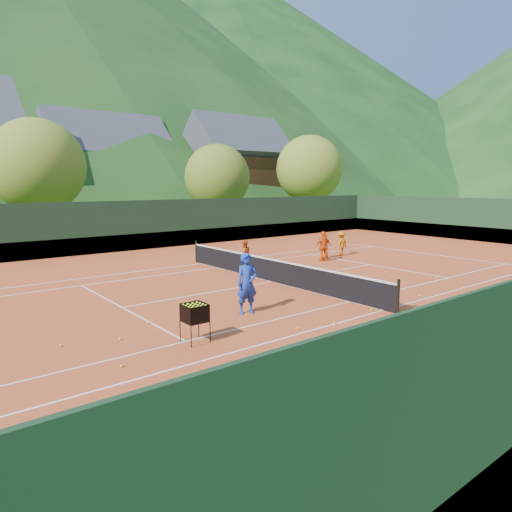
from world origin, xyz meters
TOP-DOWN VIEW (x-y plane):
  - ground at (0.00, 0.00)m, footprint 400.00×400.00m
  - clay_court at (0.00, 0.00)m, footprint 40.00×24.00m
  - mountain_far_right at (90.00, 150.00)m, footprint 260.00×260.00m
  - coach at (-3.61, -3.05)m, footprint 0.77×0.59m
  - student_a at (0.80, 2.94)m, footprint 0.75×0.63m
  - student_b at (5.32, 2.16)m, footprint 0.98×0.57m
  - student_c at (5.90, 2.69)m, footprint 0.74×0.54m
  - student_d at (7.46, 2.84)m, footprint 0.91×0.54m
  - tennis_ball_0 at (-6.49, -2.12)m, footprint 0.07×0.07m
  - tennis_ball_1 at (4.44, -3.10)m, footprint 0.07×0.07m
  - tennis_ball_3 at (3.07, -2.68)m, footprint 0.07×0.07m
  - tennis_ball_4 at (-9.02, -2.53)m, footprint 0.07×0.07m
  - tennis_ball_5 at (-7.67, -2.97)m, footprint 0.07×0.07m
  - tennis_ball_6 at (2.46, -5.21)m, footprint 0.07×0.07m
  - tennis_ball_7 at (5.55, -7.04)m, footprint 0.07×0.07m
  - tennis_ball_8 at (-3.48, -5.20)m, footprint 0.07×0.07m
  - tennis_ball_9 at (5.82, -3.92)m, footprint 0.07×0.07m
  - tennis_ball_11 at (2.08, -4.17)m, footprint 0.07×0.07m
  - tennis_ball_12 at (-0.37, -5.28)m, footprint 0.07×0.07m
  - tennis_ball_13 at (2.76, -1.80)m, footprint 0.07×0.07m
  - tennis_ball_14 at (3.13, -7.35)m, footprint 0.07×0.07m
  - tennis_ball_16 at (2.29, -0.98)m, footprint 0.07×0.07m
  - tennis_ball_17 at (-4.27, -8.38)m, footprint 0.07×0.07m
  - tennis_ball_18 at (-2.31, -5.49)m, footprint 0.07×0.07m
  - tennis_ball_19 at (-6.60, -8.08)m, footprint 0.07×0.07m
  - tennis_ball_20 at (3.63, -6.55)m, footprint 0.07×0.07m
  - tennis_ball_21 at (-8.33, -4.70)m, footprint 0.07×0.07m
  - tennis_ball_22 at (-8.08, -7.66)m, footprint 0.07×0.07m
  - tennis_ball_23 at (4.61, -2.55)m, footprint 0.07×0.07m
  - tennis_ball_24 at (5.86, -4.38)m, footprint 0.07×0.07m
  - tennis_ball_25 at (2.57, -1.19)m, footprint 0.07×0.07m
  - tennis_ball_26 at (0.19, -7.10)m, footprint 0.07×0.07m
  - tennis_ball_27 at (0.94, -4.48)m, footprint 0.07×0.07m
  - court_lines at (0.00, 0.00)m, footprint 23.83×11.03m
  - tennis_net at (0.00, 0.00)m, footprint 0.10×12.07m
  - perimeter_fence at (0.00, 0.00)m, footprint 40.40×24.24m
  - ball_hopper at (-6.23, -4.30)m, footprint 0.57×0.57m
  - chalet_mid at (6.00, 34.00)m, footprint 12.65×8.82m
  - chalet_right at (20.00, 30.00)m, footprint 11.50×8.82m
  - tree_b at (-4.00, 20.00)m, footprint 6.40×6.40m
  - tree_c at (10.00, 19.00)m, footprint 5.60×5.60m
  - tree_d at (22.00, 20.00)m, footprint 6.80×6.80m

SIDE VIEW (x-z plane):
  - ground at x=0.00m, z-range 0.00..0.00m
  - clay_court at x=0.00m, z-range 0.00..0.02m
  - court_lines at x=0.00m, z-range 0.02..0.03m
  - tennis_ball_0 at x=-6.49m, z-range 0.02..0.09m
  - tennis_ball_1 at x=4.44m, z-range 0.02..0.09m
  - tennis_ball_3 at x=3.07m, z-range 0.02..0.09m
  - tennis_ball_4 at x=-9.02m, z-range 0.02..0.09m
  - tennis_ball_5 at x=-7.67m, z-range 0.02..0.09m
  - tennis_ball_6 at x=2.46m, z-range 0.02..0.09m
  - tennis_ball_7 at x=5.55m, z-range 0.02..0.09m
  - tennis_ball_8 at x=-3.48m, z-range 0.02..0.09m
  - tennis_ball_9 at x=5.82m, z-range 0.02..0.09m
  - tennis_ball_11 at x=2.08m, z-range 0.02..0.09m
  - tennis_ball_12 at x=-0.37m, z-range 0.02..0.09m
  - tennis_ball_13 at x=2.76m, z-range 0.02..0.09m
  - tennis_ball_14 at x=3.13m, z-range 0.02..0.09m
  - tennis_ball_16 at x=2.29m, z-range 0.02..0.09m
  - tennis_ball_17 at x=-4.27m, z-range 0.02..0.09m
  - tennis_ball_18 at x=-2.31m, z-range 0.02..0.09m
  - tennis_ball_19 at x=-6.60m, z-range 0.02..0.09m
  - tennis_ball_20 at x=3.63m, z-range 0.02..0.09m
  - tennis_ball_21 at x=-8.33m, z-range 0.02..0.09m
  - tennis_ball_22 at x=-8.08m, z-range 0.02..0.09m
  - tennis_ball_23 at x=4.61m, z-range 0.02..0.09m
  - tennis_ball_24 at x=5.86m, z-range 0.02..0.09m
  - tennis_ball_25 at x=2.57m, z-range 0.02..0.09m
  - tennis_ball_26 at x=0.19m, z-range 0.02..0.09m
  - tennis_ball_27 at x=0.94m, z-range 0.02..0.09m
  - tennis_net at x=0.00m, z-range -0.03..1.07m
  - student_d at x=7.46m, z-range 0.02..1.40m
  - student_a at x=0.80m, z-range 0.02..1.40m
  - student_c at x=5.90m, z-range 0.02..1.42m
  - ball_hopper at x=-6.23m, z-range 0.27..1.27m
  - student_b at x=5.32m, z-range 0.02..1.59m
  - coach at x=-3.61m, z-range 0.02..1.92m
  - perimeter_fence at x=0.00m, z-range -0.23..2.77m
  - tree_c at x=10.00m, z-range 0.87..8.22m
  - chalet_mid at x=6.00m, z-range -0.74..10.72m
  - tree_b at x=-4.00m, z-range 0.99..9.39m
  - chalet_right at x=20.00m, z-range -0.70..11.21m
  - tree_d at x=22.00m, z-range 1.06..9.98m
  - mountain_far_right at x=90.00m, z-range 0.00..95.00m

